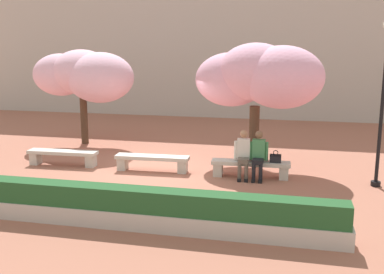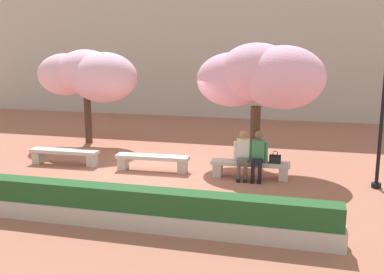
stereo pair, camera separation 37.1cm
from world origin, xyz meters
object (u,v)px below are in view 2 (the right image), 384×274
stone_bench_center (250,167)px  person_seated_left (243,153)px  cherry_tree_main (259,77)px  cherry_tree_secondary (89,75)px  handbag (275,158)px  person_seated_right (258,154)px  stone_bench_near_west (152,160)px  stone_bench_west_end (65,154)px

stone_bench_center → person_seated_left: size_ratio=1.65×
cherry_tree_main → cherry_tree_secondary: size_ratio=1.02×
handbag → cherry_tree_main: cherry_tree_main is taller
cherry_tree_main → stone_bench_center: bearing=-91.3°
person_seated_left → stone_bench_center: bearing=15.2°
stone_bench_center → person_seated_right: 0.44m
stone_bench_center → person_seated_right: size_ratio=1.65×
stone_bench_center → person_seated_right: person_seated_right is taller
person_seated_right → handbag: 0.47m
cherry_tree_secondary → stone_bench_near_west: bearing=-40.6°
stone_bench_near_west → cherry_tree_main: cherry_tree_main is taller
person_seated_right → cherry_tree_secondary: size_ratio=0.35×
stone_bench_near_west → cherry_tree_secondary: bearing=139.4°
stone_bench_near_west → handbag: bearing=-0.0°
stone_bench_center → cherry_tree_main: (0.03, 1.39, 2.32)m
stone_bench_center → stone_bench_west_end: bearing=180.0°
stone_bench_west_end → stone_bench_center: same height
stone_bench_near_west → cherry_tree_secondary: cherry_tree_secondary is taller
person_seated_left → cherry_tree_main: size_ratio=0.34×
stone_bench_west_end → cherry_tree_secondary: cherry_tree_secondary is taller
person_seated_left → cherry_tree_secondary: cherry_tree_secondary is taller
stone_bench_near_west → cherry_tree_main: size_ratio=0.56×
stone_bench_near_west → person_seated_right: 3.01m
stone_bench_center → cherry_tree_main: cherry_tree_main is taller
stone_bench_near_west → person_seated_right: person_seated_right is taller
stone_bench_west_end → person_seated_right: size_ratio=1.65×
person_seated_left → handbag: 0.86m
stone_bench_near_west → cherry_tree_main: 3.90m
stone_bench_center → cherry_tree_secondary: cherry_tree_secondary is taller
stone_bench_west_end → person_seated_left: person_seated_left is taller
cherry_tree_main → stone_bench_west_end: bearing=-166.1°
stone_bench_west_end → cherry_tree_main: bearing=13.9°
stone_bench_center → cherry_tree_secondary: bearing=154.8°
person_seated_left → person_seated_right: bearing=-0.0°
stone_bench_center → person_seated_right: bearing=-14.7°
cherry_tree_secondary → person_seated_left: bearing=-26.3°
cherry_tree_main → stone_bench_near_west: bearing=-153.8°
handbag → cherry_tree_secondary: cherry_tree_secondary is taller
stone_bench_west_end → stone_bench_near_west: same height
stone_bench_center → person_seated_right: (0.20, -0.05, 0.39)m
stone_bench_west_end → person_seated_right: (5.77, -0.05, 0.39)m
stone_bench_west_end → person_seated_left: size_ratio=1.65×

